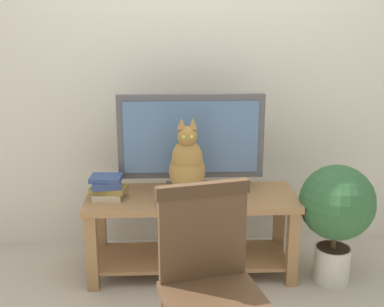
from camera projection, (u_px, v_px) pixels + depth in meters
back_wall at (198, 55)px, 3.50m from camera, size 7.00×0.12×2.80m
tv_stand at (192, 220)px, 3.26m from camera, size 1.35×0.50×0.55m
tv at (191, 140)px, 3.21m from camera, size 0.95×0.20×0.64m
media_box at (187, 196)px, 3.12m from camera, size 0.38×0.26×0.05m
cat at (187, 165)px, 3.05m from camera, size 0.23×0.35×0.48m
wooden_chair at (210, 277)px, 2.18m from camera, size 0.52×0.52×0.96m
book_stack at (107, 187)px, 3.13m from camera, size 0.24×0.20×0.15m
potted_plant at (336, 209)px, 3.11m from camera, size 0.47×0.47×0.78m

